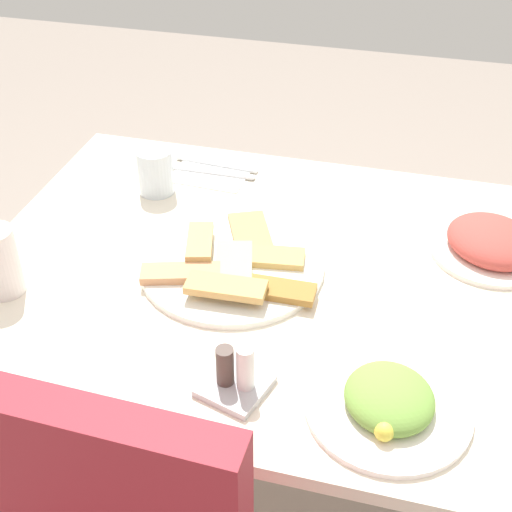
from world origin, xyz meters
TOP-DOWN VIEW (x-y plane):
  - ground_plane at (0.00, 0.00)m, footprint 6.00×6.00m
  - dining_table at (0.00, 0.00)m, footprint 1.05×0.81m
  - pide_platter at (0.07, 0.02)m, footprint 0.33×0.33m
  - salad_plate_greens at (-0.37, -0.15)m, footprint 0.23×0.23m
  - salad_plate_rice at (-0.23, 0.27)m, footprint 0.24×0.24m
  - drinking_glass at (0.29, -0.20)m, footprint 0.07×0.07m
  - paper_napkin at (0.20, -0.31)m, footprint 0.17×0.17m
  - fork at (0.20, -0.33)m, footprint 0.19×0.03m
  - spoon at (0.20, -0.30)m, footprint 0.19×0.01m
  - condiment_caddy at (-0.01, 0.28)m, footprint 0.11×0.11m

SIDE VIEW (x-z plane):
  - ground_plane at x=0.00m, z-range 0.00..0.00m
  - dining_table at x=0.00m, z-range 0.27..0.97m
  - paper_napkin at x=0.20m, z-range 0.70..0.71m
  - fork at x=0.20m, z-range 0.71..0.71m
  - spoon at x=0.20m, z-range 0.71..0.71m
  - pide_platter at x=0.07m, z-range 0.69..0.74m
  - salad_plate_rice at x=-0.23m, z-range 0.69..0.75m
  - salad_plate_greens at x=-0.37m, z-range 0.70..0.75m
  - condiment_caddy at x=-0.01m, z-range 0.69..0.77m
  - drinking_glass at x=0.29m, z-range 0.70..0.80m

